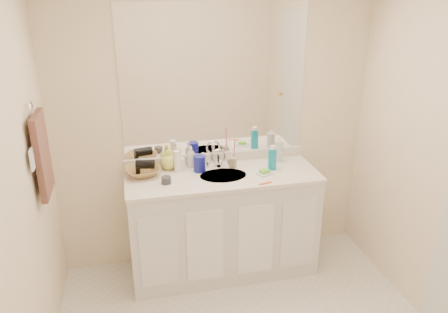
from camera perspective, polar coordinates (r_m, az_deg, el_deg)
wall_back at (r=3.58m, az=-1.17°, el=4.12°), size 2.60×0.02×2.40m
wall_left at (r=2.39m, az=-26.33°, el=-7.72°), size 0.02×2.60×2.40m
vanity_cabinet at (r=3.65m, az=-0.18°, el=-8.87°), size 1.50×0.55×0.85m
countertop at (r=3.45m, az=-0.19°, el=-2.56°), size 1.52×0.57×0.03m
backsplash at (r=3.66m, az=-1.09°, el=-0.14°), size 1.52×0.03×0.08m
sink_basin at (r=3.43m, az=-0.11°, el=-2.65°), size 0.37×0.37×0.02m
faucet at (r=3.56m, az=-0.76°, el=-0.50°), size 0.02×0.02×0.11m
mirror at (r=3.48m, az=-1.19°, el=9.75°), size 1.48×0.01×1.20m
blue_mug at (r=3.48m, az=-3.21°, el=-0.93°), size 0.12×0.12×0.13m
tan_cup at (r=3.55m, az=1.18°, el=-0.78°), size 0.08×0.08×0.08m
toothbrush at (r=3.52m, az=1.35°, el=0.87°), size 0.01×0.04×0.19m
mouthwash_bottle at (r=3.53m, az=6.31°, el=-0.41°), size 0.07×0.07×0.16m
clear_pump_bottle at (r=3.68m, az=7.16°, el=0.70°), size 0.08×0.08×0.18m
soap_dish at (r=3.45m, az=5.31°, el=-2.21°), size 0.14×0.13×0.01m
green_soap at (r=3.44m, az=5.32°, el=-1.94°), size 0.08×0.07×0.03m
orange_comb at (r=3.30m, az=5.44°, el=-3.49°), size 0.11×0.05×0.00m
dark_jar at (r=3.31m, az=-7.56°, el=-3.06°), size 0.09×0.09×0.05m
extra_white_bottle at (r=3.48m, az=-6.12°, el=-0.63°), size 0.07×0.07×0.17m
soap_bottle_white at (r=3.55m, az=-4.33°, el=-0.04°), size 0.08×0.08×0.18m
soap_bottle_cream at (r=3.51m, az=-5.85°, el=-0.60°), size 0.09×0.09×0.15m
soap_bottle_yellow at (r=3.54m, az=-7.27°, el=-0.39°), size 0.17×0.17×0.16m
wicker_basket at (r=3.47m, az=-10.51°, el=-1.89°), size 0.31×0.31×0.07m
hair_dryer at (r=3.45m, az=-10.24°, el=-1.00°), size 0.16×0.10×0.07m
towel_ring at (r=2.96m, az=-23.86°, el=5.55°), size 0.01×0.11×0.11m
hand_towel at (r=3.05m, az=-22.64°, el=0.19°), size 0.04×0.32×0.55m
switch_plate at (r=2.85m, az=-23.79°, el=-0.36°), size 0.01×0.08×0.13m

